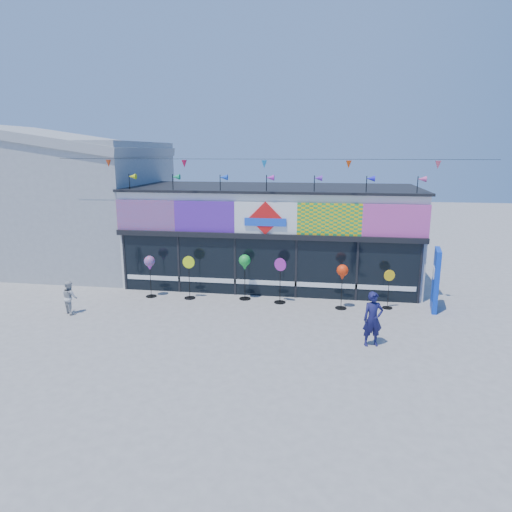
% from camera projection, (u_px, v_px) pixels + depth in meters
% --- Properties ---
extents(ground, '(80.00, 80.00, 0.00)m').
position_uv_depth(ground, '(251.00, 328.00, 14.74)').
color(ground, gray).
rests_on(ground, ground).
extents(kite_shop, '(16.00, 5.70, 5.31)m').
position_uv_depth(kite_shop, '(273.00, 234.00, 20.00)').
color(kite_shop, silver).
rests_on(kite_shop, ground).
extents(neighbour_building, '(8.18, 7.20, 6.87)m').
position_uv_depth(neighbour_building, '(73.00, 201.00, 22.26)').
color(neighbour_building, '#A0A3A6').
rests_on(neighbour_building, ground).
extents(blue_sign, '(0.33, 1.13, 2.23)m').
position_uv_depth(blue_sign, '(436.00, 280.00, 16.19)').
color(blue_sign, '#0D3AC4').
rests_on(blue_sign, ground).
extents(spinner_0, '(0.42, 0.42, 1.64)m').
position_uv_depth(spinner_0, '(150.00, 264.00, 17.62)').
color(spinner_0, black).
rests_on(spinner_0, ground).
extents(spinner_1, '(0.47, 0.43, 1.68)m').
position_uv_depth(spinner_1, '(189.00, 276.00, 17.51)').
color(spinner_1, black).
rests_on(spinner_1, ground).
extents(spinner_2, '(0.45, 0.45, 1.76)m').
position_uv_depth(spinner_2, '(245.00, 264.00, 17.31)').
color(spinner_2, black).
rests_on(spinner_2, ground).
extents(spinner_3, '(0.46, 0.44, 1.73)m').
position_uv_depth(spinner_3, '(280.00, 279.00, 16.99)').
color(spinner_3, black).
rests_on(spinner_3, ground).
extents(spinner_4, '(0.42, 0.42, 1.64)m').
position_uv_depth(spinner_4, '(342.00, 274.00, 16.27)').
color(spinner_4, black).
rests_on(spinner_4, ground).
extents(spinner_5, '(0.39, 0.37, 1.44)m').
position_uv_depth(spinner_5, '(389.00, 288.00, 16.42)').
color(spinner_5, black).
rests_on(spinner_5, ground).
extents(adult_man, '(0.68, 0.53, 1.63)m').
position_uv_depth(adult_man, '(373.00, 319.00, 13.24)').
color(adult_man, '#161646').
rests_on(adult_man, ground).
extents(child, '(0.66, 0.60, 1.17)m').
position_uv_depth(child, '(70.00, 297.00, 15.95)').
color(child, '#B9B9B9').
rests_on(child, ground).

